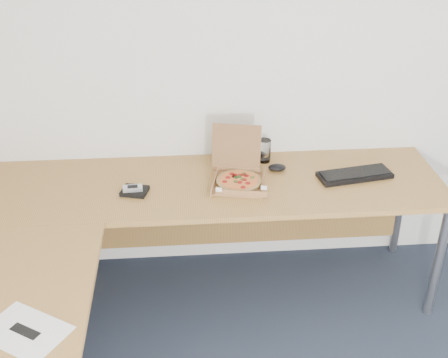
{
  "coord_description": "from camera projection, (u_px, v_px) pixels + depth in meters",
  "views": [
    {
      "loc": [
        -0.66,
        -1.36,
        2.29
      ],
      "look_at": [
        -0.45,
        1.28,
        0.82
      ],
      "focal_mm": 47.14,
      "sensor_mm": 36.0,
      "label": 1
    }
  ],
  "objects": [
    {
      "name": "phone",
      "position": [
        133.0,
        188.0,
        3.06
      ],
      "size": [
        0.11,
        0.06,
        0.02
      ],
      "primitive_type": "cube",
      "rotation": [
        0.0,
        0.0,
        0.08
      ],
      "color": "#B2B5BA",
      "rests_on": "wallet"
    },
    {
      "name": "pizza_box",
      "position": [
        239.0,
        178.0,
        3.16
      ],
      "size": [
        0.27,
        0.31,
        0.28
      ],
      "rotation": [
        0.0,
        0.0,
        -0.21
      ],
      "color": "#9E6B3F",
      "rests_on": "desk"
    },
    {
      "name": "desk",
      "position": [
        151.0,
        235.0,
        2.8
      ],
      "size": [
        2.5,
        2.2,
        0.73
      ],
      "color": "#AC793A",
      "rests_on": "ground"
    },
    {
      "name": "wallet",
      "position": [
        135.0,
        191.0,
        3.08
      ],
      "size": [
        0.16,
        0.14,
        0.02
      ],
      "primitive_type": "cube",
      "rotation": [
        0.0,
        0.0,
        -0.26
      ],
      "color": "black",
      "rests_on": "desk"
    },
    {
      "name": "mouse",
      "position": [
        277.0,
        167.0,
        3.3
      ],
      "size": [
        0.12,
        0.1,
        0.04
      ],
      "primitive_type": "ellipsoid",
      "rotation": [
        0.0,
        0.0,
        -0.38
      ],
      "color": "black",
      "rests_on": "desk"
    },
    {
      "name": "keyboard",
      "position": [
        355.0,
        175.0,
        3.23
      ],
      "size": [
        0.42,
        0.21,
        0.03
      ],
      "primitive_type": "cube",
      "rotation": [
        0.0,
        0.0,
        0.18
      ],
      "color": "black",
      "rests_on": "desk"
    },
    {
      "name": "drinking_glass",
      "position": [
        264.0,
        151.0,
        3.37
      ],
      "size": [
        0.07,
        0.07,
        0.13
      ],
      "primitive_type": "cylinder",
      "color": "white",
      "rests_on": "desk"
    },
    {
      "name": "dome_speaker",
      "position": [
        258.0,
        152.0,
        3.41
      ],
      "size": [
        0.09,
        0.09,
        0.08
      ],
      "primitive_type": "ellipsoid",
      "color": "black",
      "rests_on": "desk"
    },
    {
      "name": "paper_sheet",
      "position": [
        25.0,
        331.0,
        2.19
      ],
      "size": [
        0.38,
        0.35,
        0.0
      ],
      "primitive_type": "cube",
      "rotation": [
        0.0,
        0.0,
        -0.57
      ],
      "color": "white",
      "rests_on": "desk"
    },
    {
      "name": "room_shell",
      "position": [
        410.0,
        255.0,
        1.74
      ],
      "size": [
        3.5,
        3.5,
        2.5
      ],
      "primitive_type": null,
      "color": "white",
      "rests_on": "ground"
    }
  ]
}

